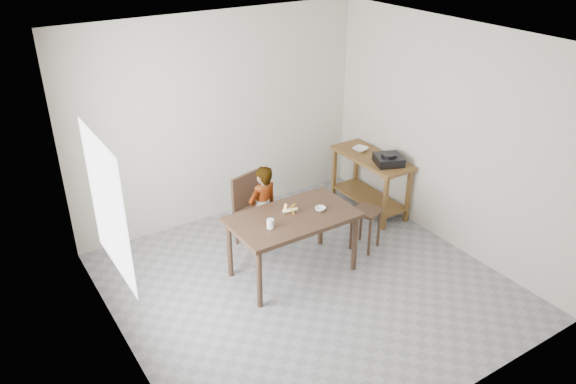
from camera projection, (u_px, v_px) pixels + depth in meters
floor at (307, 286)px, 6.29m from camera, size 4.00×4.00×0.04m
ceiling at (312, 39)px, 5.03m from camera, size 4.00×4.00×0.04m
wall_back at (219, 119)px, 7.17m from camera, size 4.00×0.04×2.70m
wall_front at (465, 276)px, 4.15m from camera, size 4.00×0.04×2.70m
wall_left at (111, 233)px, 4.68m from camera, size 0.04×4.00×2.70m
wall_right at (450, 136)px, 6.63m from camera, size 0.04×4.00×2.70m
window_pane at (107, 206)px, 4.79m from camera, size 0.02×1.10×1.30m
dining_table at (293, 245)px, 6.33m from camera, size 1.40×0.80×0.75m
prep_counter at (370, 183)px, 7.67m from camera, size 0.50×1.20×0.80m
child at (263, 210)px, 6.64m from camera, size 0.46×0.34×1.14m
dining_chair at (257, 212)px, 6.84m from camera, size 0.53×0.53×0.90m
stool at (365, 229)px, 6.85m from camera, size 0.40×0.40×0.53m
glass_tumbler at (270, 224)px, 5.91m from camera, size 0.08×0.08×0.10m
small_bowl at (320, 209)px, 6.26m from camera, size 0.14×0.14×0.04m
banana at (290, 210)px, 6.21m from camera, size 0.22×0.19×0.07m
serving_bowl at (360, 149)px, 7.63m from camera, size 0.26×0.26×0.05m
gas_burner at (389, 160)px, 7.24m from camera, size 0.44×0.44×0.11m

